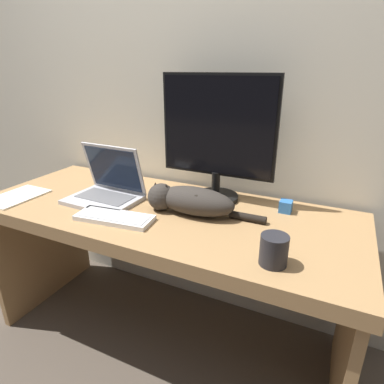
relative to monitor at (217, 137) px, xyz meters
name	(u,v)px	position (x,y,z in m)	size (l,w,h in m)	color
wall_back	(199,74)	(-0.18, 0.19, 0.26)	(6.40, 0.06, 2.60)	beige
desk	(162,236)	(-0.18, -0.21, -0.44)	(1.72, 0.69, 0.74)	#A37A4C
monitor	(217,137)	(0.00, 0.00, 0.00)	(0.54, 0.22, 0.57)	black
laptop	(107,190)	(-0.46, -0.23, -0.25)	(0.33, 0.26, 0.26)	#B7B7BC
external_keyboard	(114,218)	(-0.29, -0.40, -0.29)	(0.34, 0.16, 0.02)	white
cat	(189,200)	(-0.04, -0.20, -0.24)	(0.52, 0.16, 0.12)	#332D28
coffee_mug	(274,250)	(0.37, -0.44, -0.25)	(0.09, 0.09, 0.10)	#232328
paper_notepad	(17,197)	(-0.89, -0.40, -0.30)	(0.19, 0.27, 0.01)	white
small_toy	(286,206)	(0.33, -0.01, -0.28)	(0.05, 0.05, 0.05)	#2D6BB7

